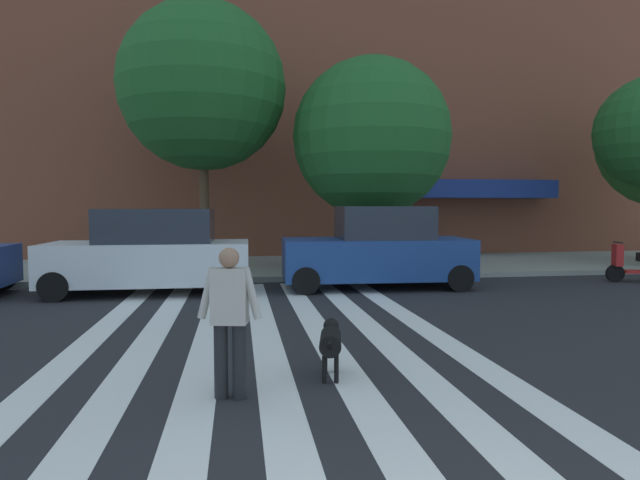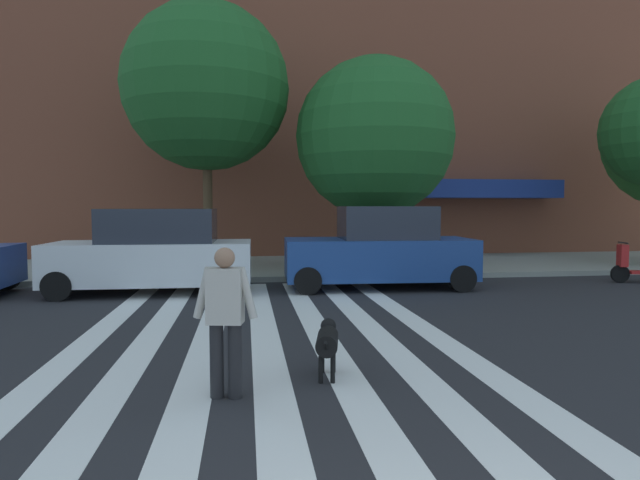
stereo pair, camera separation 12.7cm
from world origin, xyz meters
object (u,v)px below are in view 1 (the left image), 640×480
pedestrian_dog_walker (230,314)px  dog_on_leash (331,340)px  parked_car_behind_first (152,253)px  parked_car_third_in_line (378,250)px  street_tree_middle (371,138)px  street_tree_nearest (203,87)px  parked_scooter (637,265)px

pedestrian_dog_walker → dog_on_leash: (1.20, 0.56, -0.48)m
parked_car_behind_first → pedestrian_dog_walker: (1.95, -7.29, -0.04)m
parked_car_behind_first → pedestrian_dog_walker: parked_car_behind_first is taller
pedestrian_dog_walker → dog_on_leash: pedestrian_dog_walker is taller
parked_car_third_in_line → dog_on_leash: parked_car_third_in_line is taller
parked_car_behind_first → street_tree_middle: street_tree_middle is taller
street_tree_middle → street_tree_nearest: bearing=170.1°
street_tree_nearest → dog_on_leash: street_tree_nearest is taller
street_tree_nearest → pedestrian_dog_walker: street_tree_nearest is taller
parked_scooter → street_tree_nearest: 13.37m
dog_on_leash → pedestrian_dog_walker: bearing=-155.0°
street_tree_nearest → street_tree_middle: (5.00, -0.87, -1.52)m
street_tree_middle → pedestrian_dog_walker: 11.15m
parked_car_behind_first → parked_scooter: size_ratio=2.91×
parked_car_third_in_line → pedestrian_dog_walker: 8.13m
parked_scooter → dog_on_leash: 11.67m
street_tree_nearest → pedestrian_dog_walker: bearing=-85.2°
parked_car_third_in_line → pedestrian_dog_walker: size_ratio=2.92×
parked_car_behind_first → dog_on_leash: bearing=-64.9°
parked_scooter → pedestrian_dog_walker: pedestrian_dog_walker is taller
parked_car_third_in_line → parked_scooter: parked_car_third_in_line is taller
parked_car_third_in_line → dog_on_leash: size_ratio=4.88×
parked_car_behind_first → street_tree_middle: 7.29m
parked_car_third_in_line → parked_scooter: size_ratio=2.95×
parked_car_third_in_line → street_tree_middle: bearing=79.5°
dog_on_leash → parked_car_behind_first: bearing=115.1°
parked_car_third_in_line → dog_on_leash: bearing=-109.7°
parked_car_third_in_line → dog_on_leash: (-2.41, -6.73, -0.53)m
parked_car_behind_first → dog_on_leash: (3.15, -6.73, -0.53)m
parked_car_third_in_line → pedestrian_dog_walker: bearing=-116.4°
parked_car_third_in_line → parked_scooter: 7.27m
street_tree_nearest → street_tree_middle: bearing=-9.9°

